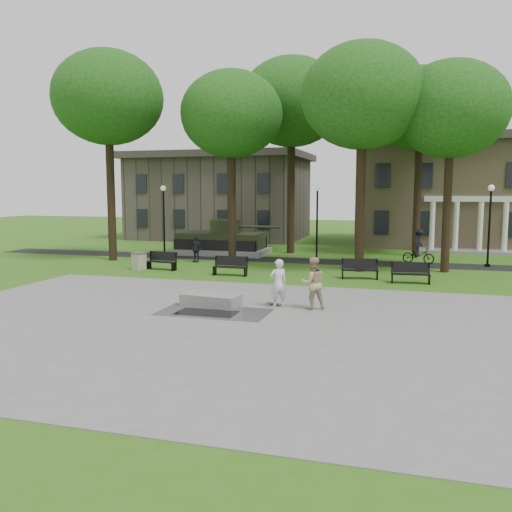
{
  "coord_description": "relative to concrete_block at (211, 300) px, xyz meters",
  "views": [
    {
      "loc": [
        6.24,
        -21.28,
        4.39
      ],
      "look_at": [
        -0.64,
        2.48,
        1.4
      ],
      "focal_mm": 38.0,
      "sensor_mm": 36.0,
      "label": 1
    }
  ],
  "objects": [
    {
      "name": "skateboarder",
      "position": [
        2.52,
        0.53,
        0.69
      ],
      "size": [
        0.8,
        0.73,
        1.83
      ],
      "primitive_type": "imported",
      "rotation": [
        0.0,
        0.0,
        3.73
      ],
      "color": "silver",
      "rests_on": "plaza"
    },
    {
      "name": "ground",
      "position": [
        1.05,
        2.26,
        -0.24
      ],
      "size": [
        120.0,
        120.0,
        0.0
      ],
      "primitive_type": "plane",
      "color": "#315B15",
      "rests_on": "ground"
    },
    {
      "name": "lamp_left",
      "position": [
        -8.95,
        14.56,
        2.55
      ],
      "size": [
        0.36,
        0.36,
        4.73
      ],
      "color": "black",
      "rests_on": "ground"
    },
    {
      "name": "tree_5",
      "position": [
        7.55,
        18.76,
        9.42
      ],
      "size": [
        6.4,
        6.4,
        12.44
      ],
      "color": "black",
      "rests_on": "ground"
    },
    {
      "name": "tree_2",
      "position": [
        4.55,
        10.76,
        9.07
      ],
      "size": [
        6.6,
        6.6,
        12.16
      ],
      "color": "black",
      "rests_on": "ground"
    },
    {
      "name": "building_right",
      "position": [
        11.05,
        28.26,
        4.1
      ],
      "size": [
        17.0,
        12.0,
        8.6
      ],
      "color": "#9E8460",
      "rests_on": "ground"
    },
    {
      "name": "lamp_mid",
      "position": [
        1.55,
        14.56,
        2.55
      ],
      "size": [
        0.36,
        0.36,
        4.73
      ],
      "color": "black",
      "rests_on": "ground"
    },
    {
      "name": "building_left",
      "position": [
        -9.95,
        28.76,
        3.35
      ],
      "size": [
        15.0,
        10.0,
        7.2
      ],
      "primitive_type": "cube",
      "color": "#4C443D",
      "rests_on": "ground"
    },
    {
      "name": "tree_3",
      "position": [
        9.05,
        11.76,
        8.35
      ],
      "size": [
        6.0,
        6.0,
        11.19
      ],
      "color": "black",
      "rests_on": "ground"
    },
    {
      "name": "trash_bin",
      "position": [
        -7.35,
        7.99,
        0.24
      ],
      "size": [
        0.87,
        0.87,
        0.96
      ],
      "rotation": [
        0.0,
        0.0,
        -0.41
      ],
      "color": "#AAA08C",
      "rests_on": "ground"
    },
    {
      "name": "tank_monument",
      "position": [
        -5.4,
        16.26,
        0.61
      ],
      "size": [
        7.45,
        3.4,
        2.4
      ],
      "color": "gray",
      "rests_on": "ground"
    },
    {
      "name": "tree_4",
      "position": [
        -0.95,
        18.26,
        10.15
      ],
      "size": [
        7.2,
        7.2,
        13.5
      ],
      "color": "black",
      "rests_on": "ground"
    },
    {
      "name": "cyclist",
      "position": [
        7.71,
        14.98,
        0.62
      ],
      "size": [
        2.01,
        1.2,
        2.11
      ],
      "rotation": [
        0.0,
        0.0,
        1.31
      ],
      "color": "black",
      "rests_on": "ground"
    },
    {
      "name": "friend_watching",
      "position": [
        3.82,
        0.55,
        0.75
      ],
      "size": [
        1.18,
        1.09,
        1.94
      ],
      "primitive_type": "imported",
      "rotation": [
        0.0,
        0.0,
        3.63
      ],
      "color": "tan",
      "rests_on": "plaza"
    },
    {
      "name": "puddle",
      "position": [
        0.28,
        -1.17,
        -0.22
      ],
      "size": [
        2.2,
        1.2,
        0.0
      ],
      "primitive_type": "cube",
      "color": "black",
      "rests_on": "plaza"
    },
    {
      "name": "tree_1",
      "position": [
        -3.45,
        12.76,
        8.71
      ],
      "size": [
        6.2,
        6.2,
        11.63
      ],
      "color": "black",
      "rests_on": "ground"
    },
    {
      "name": "lamp_right",
      "position": [
        11.55,
        14.56,
        2.55
      ],
      "size": [
        0.36,
        0.36,
        4.73
      ],
      "color": "black",
      "rests_on": "ground"
    },
    {
      "name": "plaza",
      "position": [
        1.05,
        -2.74,
        -0.23
      ],
      "size": [
        22.0,
        16.0,
        0.02
      ],
      "primitive_type": "cube",
      "color": "gray",
      "rests_on": "ground"
    },
    {
      "name": "park_bench_3",
      "position": [
        7.29,
        7.5,
        0.28
      ],
      "size": [
        1.83,
        0.69,
        1.0
      ],
      "rotation": [
        0.0,
        0.0,
        0.09
      ],
      "color": "black",
      "rests_on": "ground"
    },
    {
      "name": "park_bench_1",
      "position": [
        -1.72,
        7.39,
        0.28
      ],
      "size": [
        1.8,
        0.52,
        1.0
      ],
      "rotation": [
        0.0,
        0.0,
        0.0
      ],
      "color": "black",
      "rests_on": "ground"
    },
    {
      "name": "park_bench_2",
      "position": [
        4.85,
        8.18,
        0.28
      ],
      "size": [
        1.85,
        0.81,
        1.0
      ],
      "rotation": [
        0.0,
        0.0,
        0.16
      ],
      "color": "black",
      "rests_on": "ground"
    },
    {
      "name": "skateboard",
      "position": [
        2.36,
        0.74,
        -0.19
      ],
      "size": [
        0.8,
        0.42,
        0.07
      ],
      "primitive_type": "cube",
      "rotation": [
        0.0,
        0.0,
        -0.3
      ],
      "color": "brown",
      "rests_on": "plaza"
    },
    {
      "name": "park_bench_0",
      "position": [
        -6.1,
        8.31,
        0.28
      ],
      "size": [
        1.85,
        0.8,
        1.0
      ],
      "rotation": [
        0.0,
        0.0,
        -0.16
      ],
      "color": "black",
      "rests_on": "ground"
    },
    {
      "name": "pedestrian_walker",
      "position": [
        -5.49,
        11.8,
        0.57
      ],
      "size": [
        1.02,
        0.6,
        1.63
      ],
      "primitive_type": "imported",
      "rotation": [
        0.0,
        0.0,
        -0.22
      ],
      "color": "#20232B",
      "rests_on": "ground"
    },
    {
      "name": "footpath",
      "position": [
        1.05,
        14.26,
        -0.24
      ],
      "size": [
        44.0,
        2.6,
        0.01
      ],
      "primitive_type": "cube",
      "color": "black",
      "rests_on": "ground"
    },
    {
      "name": "tree_0",
      "position": [
        -10.95,
        11.26,
        9.78
      ],
      "size": [
        6.8,
        6.8,
        12.97
      ],
      "color": "black",
      "rests_on": "ground"
    },
    {
      "name": "concrete_block",
      "position": [
        0.0,
        0.0,
        0.0
      ],
      "size": [
        2.31,
        1.27,
        0.45
      ],
      "primitive_type": "cube",
      "rotation": [
        0.0,
        0.0,
        -0.13
      ],
      "color": "gray",
      "rests_on": "plaza"
    }
  ]
}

